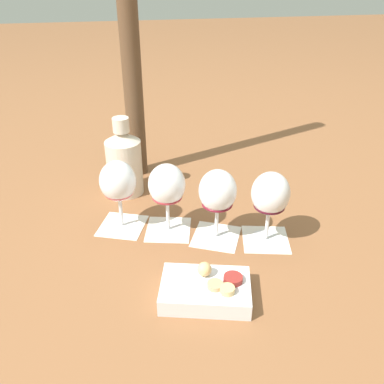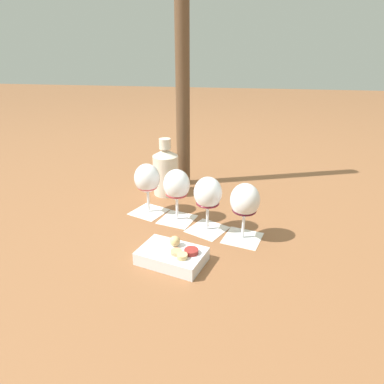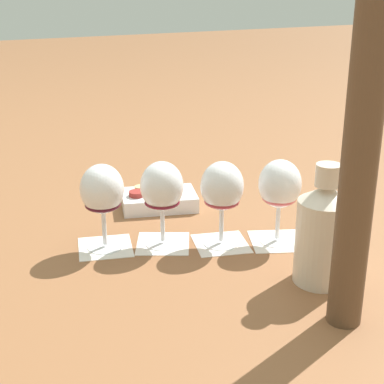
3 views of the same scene
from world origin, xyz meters
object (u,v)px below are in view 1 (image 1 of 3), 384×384
object	(u,v)px
wine_glass_3	(270,197)
ceramic_vase	(124,161)
umbrella_pole	(127,9)
wine_glass_0	(118,184)
wine_glass_1	(167,188)
wine_glass_2	(218,194)
snack_dish	(206,289)

from	to	relation	value
wine_glass_3	ceramic_vase	distance (m)	0.41
ceramic_vase	umbrella_pole	world-z (taller)	umbrella_pole
wine_glass_3	ceramic_vase	size ratio (longest dim) A/B	0.79
wine_glass_0	umbrella_pole	xyz separation A→B (m)	(0.06, 0.28, 0.34)
wine_glass_1	wine_glass_2	distance (m)	0.12
snack_dish	wine_glass_3	bearing A→B (deg)	40.93
wine_glass_3	snack_dish	distance (m)	0.25
wine_glass_0	wine_glass_2	distance (m)	0.23
wine_glass_3	ceramic_vase	xyz separation A→B (m)	(-0.30, 0.29, -0.02)
wine_glass_1	snack_dish	size ratio (longest dim) A/B	0.89
wine_glass_3	umbrella_pole	world-z (taller)	umbrella_pole
wine_glass_2	snack_dish	bearing A→B (deg)	-109.72
wine_glass_1	snack_dish	xyz separation A→B (m)	(0.04, -0.23, -0.10)
ceramic_vase	snack_dish	size ratio (longest dim) A/B	1.12
wine_glass_0	wine_glass_2	size ratio (longest dim) A/B	1.00
wine_glass_0	snack_dish	world-z (taller)	wine_glass_0
wine_glass_0	wine_glass_2	xyz separation A→B (m)	(0.21, -0.09, 0.00)
wine_glass_1	umbrella_pole	world-z (taller)	umbrella_pole
wine_glass_0	snack_dish	distance (m)	0.32
snack_dish	ceramic_vase	bearing A→B (deg)	105.83
umbrella_pole	wine_glass_0	bearing A→B (deg)	-102.66
wine_glass_2	snack_dish	size ratio (longest dim) A/B	0.89
wine_glass_3	snack_dish	bearing A→B (deg)	-139.07
snack_dish	wine_glass_1	bearing A→B (deg)	99.25
wine_glass_1	wine_glass_3	size ratio (longest dim) A/B	1.00
wine_glass_2	wine_glass_3	distance (m)	0.11
wine_glass_3	wine_glass_0	bearing A→B (deg)	159.38
wine_glass_3	ceramic_vase	world-z (taller)	ceramic_vase
ceramic_vase	umbrella_pole	distance (m)	0.38
wine_glass_1	ceramic_vase	world-z (taller)	ceramic_vase
wine_glass_0	ceramic_vase	world-z (taller)	ceramic_vase
umbrella_pole	snack_dish	bearing A→B (deg)	-81.75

